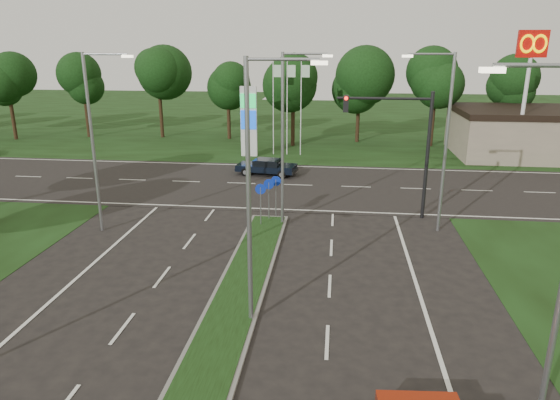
# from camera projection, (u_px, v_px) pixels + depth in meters

# --- Properties ---
(verge_far) EXTENTS (160.00, 50.00, 0.02)m
(verge_far) POSITION_uv_depth(u_px,v_px,m) (310.00, 121.00, 64.14)
(verge_far) COLOR black
(verge_far) RESTS_ON ground
(cross_road) EXTENTS (160.00, 12.00, 0.02)m
(cross_road) POSITION_uv_depth(u_px,v_px,m) (284.00, 185.00, 34.74)
(cross_road) COLOR black
(cross_road) RESTS_ON ground
(median_kerb) EXTENTS (2.00, 26.00, 0.12)m
(median_kerb) POSITION_uv_depth(u_px,v_px,m) (215.00, 351.00, 15.75)
(median_kerb) COLOR slate
(median_kerb) RESTS_ON ground
(commercial_building) EXTENTS (16.00, 9.00, 4.00)m
(commercial_building) POSITION_uv_depth(u_px,v_px,m) (551.00, 133.00, 43.11)
(commercial_building) COLOR gray
(commercial_building) RESTS_ON ground
(streetlight_median_near) EXTENTS (2.53, 0.22, 9.00)m
(streetlight_median_near) POSITION_uv_depth(u_px,v_px,m) (255.00, 182.00, 16.05)
(streetlight_median_near) COLOR gray
(streetlight_median_near) RESTS_ON ground
(streetlight_median_far) EXTENTS (2.53, 0.22, 9.00)m
(streetlight_median_far) POSITION_uv_depth(u_px,v_px,m) (286.00, 131.00, 25.53)
(streetlight_median_far) COLOR gray
(streetlight_median_far) RESTS_ON ground
(streetlight_left_far) EXTENTS (2.53, 0.22, 9.00)m
(streetlight_left_far) POSITION_uv_depth(u_px,v_px,m) (96.00, 134.00, 24.66)
(streetlight_left_far) COLOR gray
(streetlight_left_far) RESTS_ON ground
(streetlight_right_far) EXTENTS (2.53, 0.22, 9.00)m
(streetlight_right_far) POSITION_uv_depth(u_px,v_px,m) (443.00, 134.00, 24.68)
(streetlight_right_far) COLOR gray
(streetlight_right_far) RESTS_ON ground
(traffic_signal) EXTENTS (5.10, 0.42, 7.00)m
(traffic_signal) POSITION_uv_depth(u_px,v_px,m) (404.00, 135.00, 26.87)
(traffic_signal) COLOR black
(traffic_signal) RESTS_ON ground
(median_signs) EXTENTS (1.16, 1.76, 2.38)m
(median_signs) POSITION_uv_depth(u_px,v_px,m) (269.00, 192.00, 27.02)
(median_signs) COLOR gray
(median_signs) RESTS_ON ground
(gas_pylon) EXTENTS (5.80, 1.26, 8.00)m
(gas_pylon) POSITION_uv_depth(u_px,v_px,m) (251.00, 120.00, 42.79)
(gas_pylon) COLOR silver
(gas_pylon) RESTS_ON ground
(mcdonalds_sign) EXTENTS (2.20, 0.47, 10.40)m
(mcdonalds_sign) POSITION_uv_depth(u_px,v_px,m) (530.00, 63.00, 37.95)
(mcdonalds_sign) COLOR silver
(mcdonalds_sign) RESTS_ON ground
(treeline_far) EXTENTS (6.00, 6.00, 9.90)m
(treeline_far) POSITION_uv_depth(u_px,v_px,m) (303.00, 72.00, 47.81)
(treeline_far) COLOR black
(treeline_far) RESTS_ON ground
(navy_sedan) EXTENTS (4.57, 2.42, 1.20)m
(navy_sedan) POSITION_uv_depth(u_px,v_px,m) (267.00, 166.00, 37.20)
(navy_sedan) COLOR black
(navy_sedan) RESTS_ON ground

